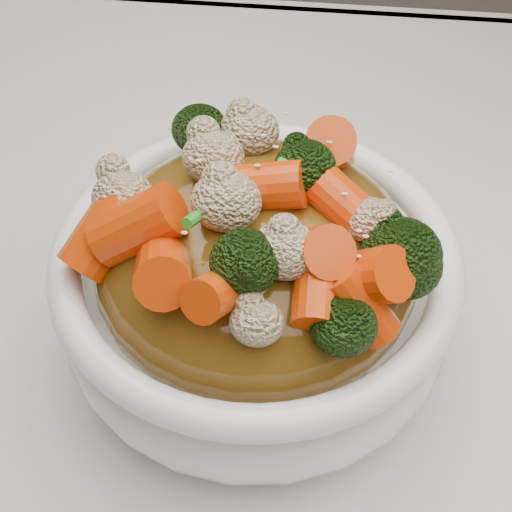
# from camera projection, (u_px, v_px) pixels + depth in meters

# --- Properties ---
(tablecloth) EXTENTS (1.20, 0.80, 0.04)m
(tablecloth) POSITION_uv_depth(u_px,v_px,m) (344.00, 327.00, 0.49)
(tablecloth) COLOR silver
(tablecloth) RESTS_ON dining_table
(bowl) EXTENTS (0.28, 0.28, 0.09)m
(bowl) POSITION_uv_depth(u_px,v_px,m) (256.00, 295.00, 0.42)
(bowl) COLOR white
(bowl) RESTS_ON tablecloth
(sauce_base) EXTENTS (0.22, 0.22, 0.10)m
(sauce_base) POSITION_uv_depth(u_px,v_px,m) (256.00, 260.00, 0.40)
(sauce_base) COLOR brown
(sauce_base) RESTS_ON bowl
(carrots) EXTENTS (0.22, 0.22, 0.05)m
(carrots) POSITION_uv_depth(u_px,v_px,m) (256.00, 170.00, 0.35)
(carrots) COLOR #D63C06
(carrots) RESTS_ON sauce_base
(broccoli) EXTENTS (0.22, 0.22, 0.05)m
(broccoli) POSITION_uv_depth(u_px,v_px,m) (256.00, 172.00, 0.35)
(broccoli) COLOR black
(broccoli) RESTS_ON sauce_base
(cauliflower) EXTENTS (0.22, 0.22, 0.04)m
(cauliflower) POSITION_uv_depth(u_px,v_px,m) (256.00, 175.00, 0.35)
(cauliflower) COLOR beige
(cauliflower) RESTS_ON sauce_base
(scallions) EXTENTS (0.17, 0.17, 0.02)m
(scallions) POSITION_uv_depth(u_px,v_px,m) (256.00, 169.00, 0.35)
(scallions) COLOR #289221
(scallions) RESTS_ON sauce_base
(sesame_seeds) EXTENTS (0.20, 0.20, 0.01)m
(sesame_seeds) POSITION_uv_depth(u_px,v_px,m) (256.00, 169.00, 0.35)
(sesame_seeds) COLOR beige
(sesame_seeds) RESTS_ON sauce_base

